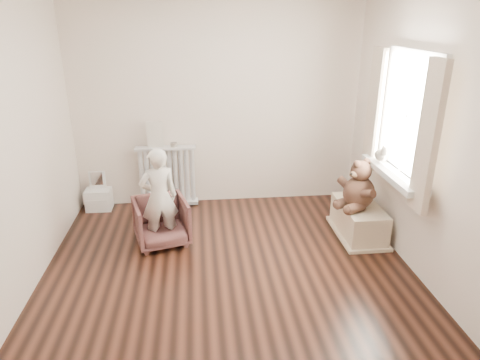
{
  "coord_description": "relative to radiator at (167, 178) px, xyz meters",
  "views": [
    {
      "loc": [
        -0.26,
        -3.53,
        2.36
      ],
      "look_at": [
        0.15,
        0.45,
        0.8
      ],
      "focal_mm": 32.0,
      "sensor_mm": 36.0,
      "label": 1
    }
  ],
  "objects": [
    {
      "name": "back_wall",
      "position": [
        0.67,
        0.12,
        0.91
      ],
      "size": [
        3.6,
        0.02,
        2.6
      ],
      "primitive_type": "cube",
      "color": "white",
      "rests_on": "ground"
    },
    {
      "name": "paper_doll",
      "position": [
        -0.12,
        0.0,
        0.57
      ],
      "size": [
        0.2,
        0.02,
        0.33
      ],
      "primitive_type": "cube",
      "color": "beige",
      "rests_on": "radiator"
    },
    {
      "name": "right_wall",
      "position": [
        2.47,
        -1.68,
        0.91
      ],
      "size": [
        0.02,
        3.6,
        2.6
      ],
      "primitive_type": "cube",
      "color": "white",
      "rests_on": "ground"
    },
    {
      "name": "floor",
      "position": [
        0.67,
        -1.68,
        -0.39
      ],
      "size": [
        3.6,
        3.6,
        0.01
      ],
      "primitive_type": "cube",
      "color": "black",
      "rests_on": "ground"
    },
    {
      "name": "curtain_left",
      "position": [
        2.32,
        -1.95,
        1.0
      ],
      "size": [
        0.06,
        0.26,
        1.3
      ],
      "primitive_type": "cube",
      "color": "beige",
      "rests_on": "right_wall"
    },
    {
      "name": "toy_vanity",
      "position": [
        -0.88,
        -0.03,
        -0.11
      ],
      "size": [
        0.32,
        0.23,
        0.5
      ],
      "primitive_type": "cube",
      "color": "silver",
      "rests_on": "floor"
    },
    {
      "name": "curtain_right",
      "position": [
        2.32,
        -0.81,
        1.0
      ],
      "size": [
        0.06,
        0.26,
        1.3
      ],
      "primitive_type": "cube",
      "color": "beige",
      "rests_on": "right_wall"
    },
    {
      "name": "window_sill",
      "position": [
        2.34,
        -1.38,
        0.48
      ],
      "size": [
        0.22,
        1.1,
        0.06
      ],
      "primitive_type": "cube",
      "color": "silver",
      "rests_on": "right_wall"
    },
    {
      "name": "child",
      "position": [
        -0.02,
        -1.04,
        0.17
      ],
      "size": [
        0.45,
        0.35,
        1.08
      ],
      "primitive_type": "imported",
      "rotation": [
        0.0,
        0.0,
        3.41
      ],
      "color": "silver",
      "rests_on": "armchair"
    },
    {
      "name": "toy_bench",
      "position": [
        2.19,
        -1.03,
        -0.19
      ],
      "size": [
        0.41,
        0.78,
        0.37
      ],
      "primitive_type": "cube",
      "color": "beige",
      "rests_on": "floor"
    },
    {
      "name": "left_wall",
      "position": [
        -1.13,
        -1.68,
        0.91
      ],
      "size": [
        0.02,
        3.6,
        2.6
      ],
      "primitive_type": "cube",
      "color": "white",
      "rests_on": "ground"
    },
    {
      "name": "teddy_bear",
      "position": [
        2.13,
        -1.08,
        0.28
      ],
      "size": [
        0.55,
        0.5,
        0.55
      ],
      "primitive_type": null,
      "rotation": [
        0.0,
        0.0,
        0.42
      ],
      "color": "#382117",
      "rests_on": "toy_bench"
    },
    {
      "name": "radiator",
      "position": [
        0.0,
        0.0,
        0.0
      ],
      "size": [
        0.76,
        0.14,
        0.8
      ],
      "primitive_type": "cube",
      "color": "silver",
      "rests_on": "floor"
    },
    {
      "name": "tin_a",
      "position": [
        0.11,
        0.0,
        0.44
      ],
      "size": [
        0.09,
        0.09,
        0.05
      ],
      "primitive_type": "cylinder",
      "color": "#A59E8C",
      "rests_on": "radiator"
    },
    {
      "name": "plush_cat",
      "position": [
        2.33,
        -1.1,
        0.61
      ],
      "size": [
        0.14,
        0.23,
        0.19
      ],
      "primitive_type": null,
      "rotation": [
        0.0,
        0.0,
        0.02
      ],
      "color": "gray",
      "rests_on": "window_sill"
    },
    {
      "name": "window",
      "position": [
        2.43,
        -1.38,
        1.06
      ],
      "size": [
        0.03,
        0.9,
        1.1
      ],
      "primitive_type": "cube",
      "color": "white",
      "rests_on": "right_wall"
    },
    {
      "name": "front_wall",
      "position": [
        0.67,
        -3.48,
        0.91
      ],
      "size": [
        3.6,
        0.02,
        2.6
      ],
      "primitive_type": "cube",
      "color": "white",
      "rests_on": "ground"
    },
    {
      "name": "armchair",
      "position": [
        -0.02,
        -0.99,
        -0.13
      ],
      "size": [
        0.67,
        0.68,
        0.51
      ],
      "primitive_type": "imported",
      "rotation": [
        0.0,
        0.0,
        0.27
      ],
      "color": "brown",
      "rests_on": "floor"
    }
  ]
}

